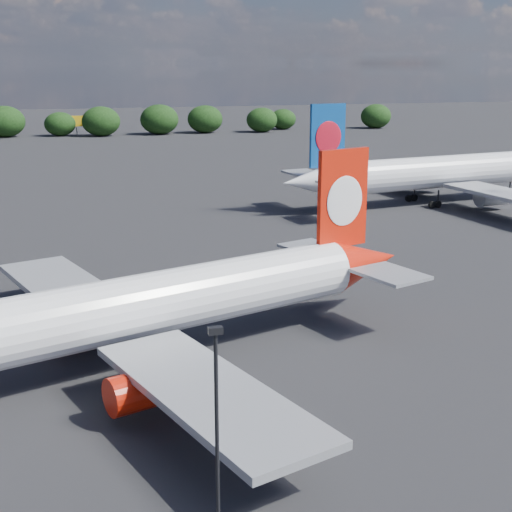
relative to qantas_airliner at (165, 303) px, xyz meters
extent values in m
plane|color=black|center=(-10.63, 44.31, -4.12)|extent=(500.00, 500.00, 0.00)
cylinder|color=white|center=(-1.38, -0.44, 0.13)|extent=(32.12, 13.95, 4.26)
cone|color=red|center=(17.27, 5.55, 0.13)|extent=(7.79, 6.14, 4.26)
cube|color=red|center=(14.84, 4.76, 5.59)|extent=(4.59, 1.84, 7.67)
ellipsoid|color=white|center=(14.92, 4.52, 5.43)|extent=(3.46, 1.26, 3.92)
ellipsoid|color=white|center=(14.76, 5.01, 5.43)|extent=(3.46, 1.26, 3.92)
cube|color=#93959A|center=(17.08, 0.56, 0.48)|extent=(5.21, 6.04, 0.26)
cube|color=#93959A|center=(14.22, 9.49, 0.48)|extent=(5.21, 6.04, 0.26)
cube|color=#93959A|center=(0.38, -11.51, -1.23)|extent=(10.48, 17.91, 0.47)
cube|color=#93959A|center=(-6.39, 9.58, -1.23)|extent=(10.48, 17.91, 0.47)
cylinder|color=red|center=(-2.54, -7.97, -2.34)|extent=(4.76, 3.49, 2.30)
cube|color=#93959A|center=(-2.54, -7.97, -1.74)|extent=(1.86, 0.82, 1.02)
cylinder|color=red|center=(-6.71, 5.00, -2.34)|extent=(4.76, 3.49, 2.30)
cube|color=#93959A|center=(-6.71, 5.00, -1.74)|extent=(1.86, 0.82, 1.02)
cylinder|color=black|center=(1.02, -2.36, -2.85)|extent=(0.30, 0.30, 2.13)
cylinder|color=black|center=(1.02, -2.36, -3.66)|extent=(1.01, 0.65, 0.94)
cylinder|color=black|center=(1.91, -2.07, -3.66)|extent=(1.01, 0.65, 0.94)
cylinder|color=black|center=(-0.54, 2.51, -2.85)|extent=(0.30, 0.30, 2.13)
cylinder|color=black|center=(-0.54, 2.51, -3.66)|extent=(1.01, 0.65, 0.94)
cylinder|color=black|center=(0.35, 2.80, -3.66)|extent=(1.01, 0.65, 0.94)
cylinder|color=white|center=(47.25, 45.75, 0.51)|extent=(35.55, 9.45, 4.64)
cone|color=white|center=(26.12, 42.81, 0.51)|extent=(7.99, 5.62, 4.64)
cube|color=#0D4490|center=(28.88, 43.20, 6.45)|extent=(5.12, 1.16, 8.35)
ellipsoid|color=red|center=(28.91, 42.92, 6.28)|extent=(3.88, 0.72, 4.27)
ellipsoid|color=red|center=(28.84, 43.47, 6.28)|extent=(3.88, 0.72, 4.27)
cube|color=#93959A|center=(28.66, 38.02, 0.88)|extent=(4.90, 6.09, 0.28)
cube|color=#93959A|center=(27.25, 48.12, 0.88)|extent=(4.90, 6.09, 0.28)
cube|color=#93959A|center=(50.75, 34.06, -0.97)|extent=(8.53, 19.20, 0.51)
cube|color=#93959A|center=(47.43, 57.95, -0.97)|extent=(8.53, 19.20, 0.51)
cylinder|color=#93959A|center=(51.95, 38.91, -2.18)|extent=(4.94, 3.12, 2.50)
cube|color=#93959A|center=(51.95, 38.91, -1.53)|extent=(2.06, 0.56, 1.11)
cylinder|color=#93959A|center=(49.90, 53.61, -2.18)|extent=(4.94, 3.12, 2.50)
cube|color=#93959A|center=(49.90, 53.61, -1.53)|extent=(2.06, 0.56, 1.11)
cylinder|color=black|center=(45.80, 42.74, -2.73)|extent=(0.29, 0.29, 2.32)
cylinder|color=black|center=(45.80, 42.74, -3.61)|extent=(1.07, 0.55, 1.02)
cylinder|color=black|center=(44.79, 42.60, -3.61)|extent=(1.07, 0.55, 1.02)
cylinder|color=black|center=(45.03, 48.25, -2.73)|extent=(0.29, 0.29, 2.32)
cylinder|color=black|center=(45.03, 48.25, -3.61)|extent=(1.07, 0.55, 1.02)
cylinder|color=black|center=(44.02, 48.11, -3.61)|extent=(1.07, 0.55, 1.02)
cylinder|color=black|center=(61.03, 47.66, -2.78)|extent=(0.25, 0.25, 2.32)
cylinder|color=black|center=(61.03, 47.66, -3.71)|extent=(0.87, 0.44, 0.83)
cylinder|color=black|center=(-1.33, -21.34, 0.91)|extent=(0.16, 0.16, 10.06)
cube|color=black|center=(-1.33, -21.34, 6.09)|extent=(0.55, 0.30, 0.28)
cube|color=yellow|center=(1.37, 166.31, -0.12)|extent=(5.00, 0.30, 3.00)
cylinder|color=gray|center=(1.37, 166.31, -2.87)|extent=(0.30, 0.30, 2.50)
ellipsoid|color=black|center=(-17.97, 165.98, 0.18)|extent=(11.18, 9.46, 8.60)
ellipsoid|color=black|center=(-3.18, 165.22, -0.78)|extent=(8.69, 7.35, 6.68)
ellipsoid|color=black|center=(7.96, 161.48, 0.01)|extent=(10.75, 9.10, 8.27)
ellipsoid|color=black|center=(24.52, 162.00, 0.15)|extent=(11.11, 9.40, 8.55)
ellipsoid|color=black|center=(38.15, 162.87, -0.10)|extent=(10.46, 8.85, 8.05)
ellipsoid|color=black|center=(54.93, 160.61, -0.52)|extent=(9.36, 7.92, 7.20)
ellipsoid|color=black|center=(63.87, 167.59, -0.99)|extent=(8.16, 6.90, 6.28)
ellipsoid|color=black|center=(78.44, 162.90, -1.09)|extent=(7.89, 6.68, 6.07)
ellipsoid|color=black|center=(93.33, 163.18, -0.34)|extent=(9.83, 8.32, 7.56)
camera|label=1|loc=(-6.82, -45.66, 15.70)|focal=50.00mm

